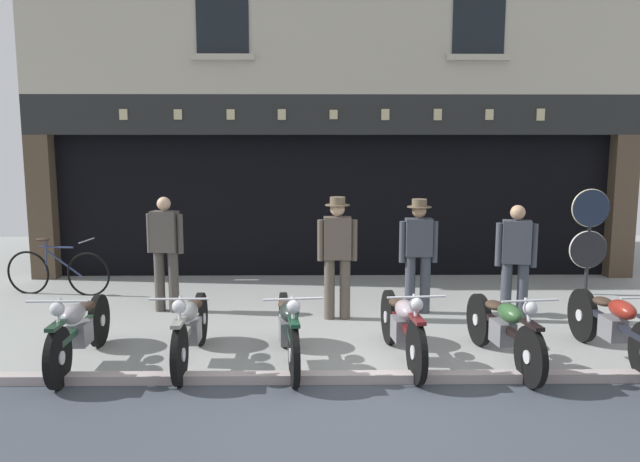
% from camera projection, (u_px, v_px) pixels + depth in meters
% --- Properties ---
extents(ground, '(22.97, 22.00, 0.18)m').
position_uv_depth(ground, '(356.00, 432.00, 5.68)').
color(ground, gray).
extents(shop_facade, '(11.27, 4.42, 6.13)m').
position_uv_depth(shop_facade, '(331.00, 179.00, 13.35)').
color(shop_facade, black).
rests_on(shop_facade, ground).
extents(motorcycle_far_left, '(0.62, 1.99, 0.92)m').
position_uv_depth(motorcycle_far_left, '(79.00, 329.00, 7.15)').
color(motorcycle_far_left, black).
rests_on(motorcycle_far_left, ground).
extents(motorcycle_left, '(0.62, 1.97, 0.92)m').
position_uv_depth(motorcycle_left, '(190.00, 327.00, 7.23)').
color(motorcycle_left, black).
rests_on(motorcycle_left, ground).
extents(motorcycle_center_left, '(0.62, 1.97, 0.93)m').
position_uv_depth(motorcycle_center_left, '(289.00, 328.00, 7.18)').
color(motorcycle_center_left, black).
rests_on(motorcycle_center_left, ground).
extents(motorcycle_center, '(0.62, 2.00, 0.93)m').
position_uv_depth(motorcycle_center, '(402.00, 325.00, 7.27)').
color(motorcycle_center, black).
rests_on(motorcycle_center, ground).
extents(motorcycle_center_right, '(0.62, 2.00, 0.91)m').
position_uv_depth(motorcycle_center_right, '(504.00, 328.00, 7.19)').
color(motorcycle_center_right, black).
rests_on(motorcycle_center_right, ground).
extents(motorcycle_right, '(0.62, 2.10, 0.93)m').
position_uv_depth(motorcycle_right, '(614.00, 325.00, 7.30)').
color(motorcycle_right, black).
rests_on(motorcycle_right, ground).
extents(salesman_left, '(0.55, 0.29, 1.70)m').
position_uv_depth(salesman_left, '(165.00, 248.00, 9.32)').
color(salesman_left, '#47423D').
rests_on(salesman_left, ground).
extents(shopkeeper_center, '(0.56, 0.35, 1.74)m').
position_uv_depth(shopkeeper_center, '(337.00, 252.00, 8.93)').
color(shopkeeper_center, brown).
rests_on(shopkeeper_center, ground).
extents(salesman_right, '(0.56, 0.35, 1.68)m').
position_uv_depth(salesman_right, '(418.00, 250.00, 9.24)').
color(salesman_right, '#3D424C').
rests_on(salesman_right, ground).
extents(assistant_far_right, '(0.55, 0.30, 1.64)m').
position_uv_depth(assistant_far_right, '(516.00, 258.00, 8.82)').
color(assistant_far_right, '#3D424C').
rests_on(assistant_far_right, ground).
extents(tyre_sign_pole, '(0.62, 0.06, 1.74)m').
position_uv_depth(tyre_sign_pole, '(589.00, 230.00, 10.30)').
color(tyre_sign_pole, '#232328').
rests_on(tyre_sign_pole, ground).
extents(advert_board_near, '(0.68, 0.03, 1.10)m').
position_uv_depth(advert_board_near, '(215.00, 176.00, 11.69)').
color(advert_board_near, beige).
extents(leaning_bicycle, '(1.77, 0.50, 0.96)m').
position_uv_depth(leaning_bicycle, '(58.00, 271.00, 10.40)').
color(leaning_bicycle, black).
rests_on(leaning_bicycle, ground).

